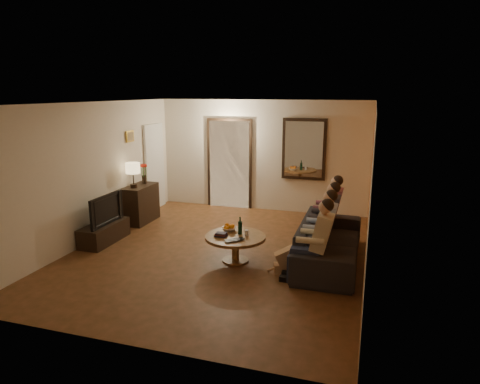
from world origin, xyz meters
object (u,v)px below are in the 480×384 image
(dog, at_px, (290,255))
(coffee_table, at_px, (235,248))
(sofa, at_px, (330,241))
(person_d, at_px, (330,212))
(wine_bottle, at_px, (240,225))
(person_a, at_px, (317,245))
(person_c, at_px, (326,221))
(laptop, at_px, (236,241))
(bowl, at_px, (229,229))
(table_lamp, at_px, (133,175))
(tv_stand, at_px, (104,233))
(tv, at_px, (102,209))
(person_b, at_px, (322,232))
(dresser, at_px, (140,204))

(dog, xyz_separation_m, coffee_table, (-0.96, 0.17, -0.06))
(sofa, height_order, person_d, person_d)
(person_d, distance_m, wine_bottle, 1.85)
(person_a, xyz_separation_m, person_c, (0.00, 1.20, 0.00))
(person_a, height_order, laptop, person_a)
(person_c, height_order, bowl, person_c)
(person_c, relative_size, bowl, 4.63)
(dog, bearing_deg, person_d, 54.65)
(table_lamp, height_order, wine_bottle, table_lamp)
(person_a, xyz_separation_m, dog, (-0.44, 0.27, -0.32))
(tv_stand, bearing_deg, laptop, -9.05)
(tv_stand, bearing_deg, bowl, 1.40)
(tv, xyz_separation_m, laptop, (2.76, -0.44, -0.18))
(person_d, xyz_separation_m, bowl, (-1.58, -1.14, -0.12))
(table_lamp, distance_m, person_c, 4.12)
(bowl, bearing_deg, person_d, 35.87)
(person_c, xyz_separation_m, laptop, (-1.30, -1.04, -0.14))
(sofa, xyz_separation_m, person_b, (-0.10, -0.30, 0.25))
(tv_stand, bearing_deg, person_d, 16.50)
(sofa, distance_m, laptop, 1.59)
(tv, xyz_separation_m, wine_bottle, (2.71, -0.06, -0.04))
(table_lamp, bearing_deg, coffee_table, -25.97)
(table_lamp, height_order, person_d, table_lamp)
(table_lamp, distance_m, tv_stand, 1.45)
(laptop, bearing_deg, person_c, -3.95)
(person_a, distance_m, person_b, 0.60)
(person_a, relative_size, person_d, 1.00)
(person_b, bearing_deg, person_c, 90.00)
(tv_stand, bearing_deg, person_a, -8.38)
(tv, relative_size, coffee_table, 0.97)
(dog, height_order, wine_bottle, wine_bottle)
(table_lamp, xyz_separation_m, wine_bottle, (2.71, -1.20, -0.47))
(dresser, distance_m, bowl, 2.80)
(dresser, height_order, dog, dresser)
(person_b, height_order, laptop, person_b)
(dresser, relative_size, tv, 0.93)
(dresser, xyz_separation_m, tv, (0.00, -1.36, 0.24))
(table_lamp, distance_m, tv, 1.22)
(person_d, height_order, coffee_table, person_d)
(dresser, xyz_separation_m, dog, (3.62, -1.69, -0.12))
(tv_stand, distance_m, sofa, 4.17)
(table_lamp, relative_size, sofa, 0.22)
(sofa, relative_size, person_d, 2.00)
(person_a, bearing_deg, tv, 171.62)
(table_lamp, distance_m, dog, 3.98)
(table_lamp, bearing_deg, dresser, 90.00)
(tv_stand, height_order, person_d, person_d)
(tv, distance_m, sofa, 4.18)
(sofa, bearing_deg, coffee_table, 106.82)
(person_c, distance_m, bowl, 1.67)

